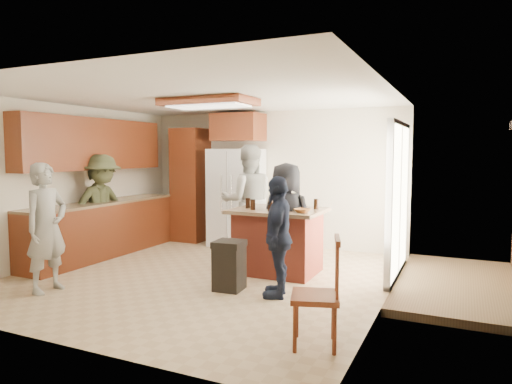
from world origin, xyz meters
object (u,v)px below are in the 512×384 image
at_px(person_behind_left, 248,201).
at_px(person_front_left, 47,228).
at_px(spindle_chair, 317,297).
at_px(person_behind_right, 286,219).
at_px(kitchen_island, 278,240).
at_px(person_counter, 102,206).
at_px(person_side_right, 278,237).
at_px(refrigerator, 236,198).
at_px(trash_bin, 229,265).

bearing_deg(person_behind_left, person_front_left, 31.38).
bearing_deg(spindle_chair, person_front_left, 177.41).
height_order(person_front_left, person_behind_right, person_front_left).
bearing_deg(kitchen_island, person_behind_left, 138.77).
bearing_deg(spindle_chair, person_counter, 156.39).
bearing_deg(person_side_right, person_behind_left, -159.46).
height_order(person_side_right, refrigerator, refrigerator).
xyz_separation_m(person_front_left, trash_bin, (2.04, 1.00, -0.49)).
relative_size(person_front_left, spindle_chair, 1.62).
xyz_separation_m(person_front_left, spindle_chair, (3.55, -0.16, -0.35)).
xyz_separation_m(person_behind_left, person_side_right, (1.25, -1.75, -0.20)).
bearing_deg(person_front_left, person_behind_left, -26.49).
height_order(person_behind_left, person_behind_right, person_behind_left).
xyz_separation_m(person_side_right, spindle_chair, (0.85, -1.18, -0.28)).
relative_size(person_counter, spindle_chair, 1.71).
bearing_deg(kitchen_island, person_side_right, -68.15).
relative_size(person_counter, trash_bin, 2.71).
bearing_deg(refrigerator, person_behind_right, -44.32).
height_order(person_behind_right, kitchen_island, person_behind_right).
bearing_deg(person_side_right, person_front_left, -84.09).
distance_m(person_behind_left, kitchen_island, 1.20).
bearing_deg(person_side_right, person_behind_right, -179.48).
height_order(person_behind_left, refrigerator, person_behind_left).
xyz_separation_m(person_front_left, person_behind_left, (1.45, 2.77, 0.12)).
height_order(person_counter, trash_bin, person_counter).
height_order(person_behind_left, trash_bin, person_behind_left).
height_order(person_front_left, person_side_right, person_front_left).
relative_size(person_behind_left, kitchen_island, 1.46).
bearing_deg(person_front_left, person_behind_right, -49.95).
distance_m(person_side_right, refrigerator, 3.10).
bearing_deg(person_behind_right, person_behind_left, -37.06).
relative_size(person_behind_left, person_side_right, 1.27).
distance_m(person_counter, trash_bin, 2.87).
relative_size(person_front_left, refrigerator, 0.90).
distance_m(kitchen_island, spindle_chair, 2.54).
bearing_deg(person_behind_left, person_behind_right, 109.69).
bearing_deg(person_behind_right, person_front_left, 41.18).
bearing_deg(person_side_right, trash_bin, -102.61).
height_order(person_side_right, trash_bin, person_side_right).
distance_m(person_behind_right, trash_bin, 1.15).
bearing_deg(person_front_left, kitchen_island, -47.18).
relative_size(person_side_right, person_counter, 0.86).
relative_size(person_behind_right, person_counter, 0.94).
xyz_separation_m(person_front_left, person_behind_right, (2.43, 1.97, -0.01)).
bearing_deg(spindle_chair, kitchen_island, 119.82).
height_order(kitchen_island, spindle_chair, spindle_chair).
bearing_deg(trash_bin, refrigerator, 115.20).
distance_m(person_front_left, person_side_right, 2.88).
xyz_separation_m(person_behind_left, spindle_chair, (2.10, -2.93, -0.48)).
bearing_deg(spindle_chair, person_behind_left, 125.57).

